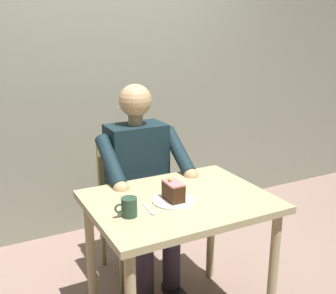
{
  "coord_description": "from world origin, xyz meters",
  "views": [
    {
      "loc": [
        0.94,
        1.69,
        1.6
      ],
      "look_at": [
        0.01,
        -0.1,
        1.0
      ],
      "focal_mm": 43.71,
      "sensor_mm": 36.0,
      "label": 1
    }
  ],
  "objects_px": {
    "dessert_spoon": "(150,211)",
    "dining_table": "(179,217)",
    "coffee_cup": "(129,207)",
    "chair": "(132,198)",
    "seated_person": "(142,184)",
    "cake_slice": "(173,191)"
  },
  "relations": [
    {
      "from": "coffee_cup",
      "to": "dessert_spoon",
      "type": "xyz_separation_m",
      "value": [
        -0.11,
        -0.0,
        -0.04
      ]
    },
    {
      "from": "seated_person",
      "to": "dessert_spoon",
      "type": "bearing_deg",
      "value": 70.14
    },
    {
      "from": "coffee_cup",
      "to": "chair",
      "type": "bearing_deg",
      "value": -113.05
    },
    {
      "from": "cake_slice",
      "to": "dessert_spoon",
      "type": "height_order",
      "value": "cake_slice"
    },
    {
      "from": "dining_table",
      "to": "dessert_spoon",
      "type": "xyz_separation_m",
      "value": [
        0.2,
        0.07,
        0.11
      ]
    },
    {
      "from": "cake_slice",
      "to": "dining_table",
      "type": "bearing_deg",
      "value": -153.86
    },
    {
      "from": "chair",
      "to": "dining_table",
      "type": "bearing_deg",
      "value": 90.0
    },
    {
      "from": "dining_table",
      "to": "coffee_cup",
      "type": "relative_size",
      "value": 8.34
    },
    {
      "from": "cake_slice",
      "to": "coffee_cup",
      "type": "relative_size",
      "value": 1.12
    },
    {
      "from": "dining_table",
      "to": "seated_person",
      "type": "xyz_separation_m",
      "value": [
        0.0,
        -0.48,
        0.02
      ]
    },
    {
      "from": "dining_table",
      "to": "chair",
      "type": "height_order",
      "value": "chair"
    },
    {
      "from": "dining_table",
      "to": "chair",
      "type": "xyz_separation_m",
      "value": [
        0.0,
        -0.65,
        -0.14
      ]
    },
    {
      "from": "cake_slice",
      "to": "dessert_spoon",
      "type": "xyz_separation_m",
      "value": [
        0.15,
        0.05,
        -0.05
      ]
    },
    {
      "from": "coffee_cup",
      "to": "dining_table",
      "type": "bearing_deg",
      "value": -166.75
    },
    {
      "from": "seated_person",
      "to": "coffee_cup",
      "type": "distance_m",
      "value": 0.65
    },
    {
      "from": "dining_table",
      "to": "chair",
      "type": "distance_m",
      "value": 0.67
    },
    {
      "from": "coffee_cup",
      "to": "dessert_spoon",
      "type": "bearing_deg",
      "value": -179.4
    },
    {
      "from": "dessert_spoon",
      "to": "dining_table",
      "type": "bearing_deg",
      "value": -160.28
    },
    {
      "from": "seated_person",
      "to": "dining_table",
      "type": "bearing_deg",
      "value": 90.0
    },
    {
      "from": "seated_person",
      "to": "coffee_cup",
      "type": "relative_size",
      "value": 11.59
    },
    {
      "from": "dining_table",
      "to": "coffee_cup",
      "type": "height_order",
      "value": "coffee_cup"
    },
    {
      "from": "chair",
      "to": "cake_slice",
      "type": "bearing_deg",
      "value": 85.88
    }
  ]
}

